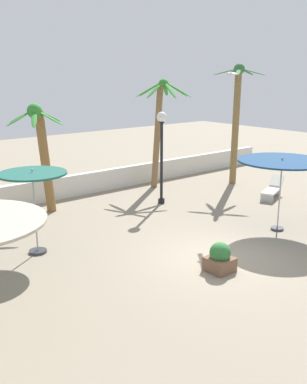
# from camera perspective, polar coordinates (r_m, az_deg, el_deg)

# --- Properties ---
(ground_plane) EXTENTS (56.00, 56.00, 0.00)m
(ground_plane) POSITION_cam_1_polar(r_m,az_deg,el_deg) (13.79, 8.37, -8.23)
(ground_plane) COLOR gray
(boundary_wall) EXTENTS (25.20, 0.30, 0.97)m
(boundary_wall) POSITION_cam_1_polar(r_m,az_deg,el_deg) (20.36, -10.45, 0.77)
(boundary_wall) COLOR silver
(boundary_wall) RESTS_ON ground_plane
(patio_umbrella_0) EXTENTS (3.03, 3.03, 2.61)m
(patio_umbrella_0) POSITION_cam_1_polar(r_m,az_deg,el_deg) (15.91, 16.10, 3.55)
(patio_umbrella_0) COLOR #333338
(patio_umbrella_0) RESTS_ON ground_plane
(patio_umbrella_1) EXTENTS (2.04, 2.04, 2.66)m
(patio_umbrella_1) POSITION_cam_1_polar(r_m,az_deg,el_deg) (13.75, -15.14, 1.33)
(patio_umbrella_1) COLOR #333338
(patio_umbrella_1) RESTS_ON ground_plane
(palm_tree_0) EXTENTS (2.35, 2.41, 5.84)m
(palm_tree_0) POSITION_cam_1_polar(r_m,az_deg,el_deg) (22.39, 10.54, 9.94)
(palm_tree_0) COLOR olive
(palm_tree_0) RESTS_ON ground_plane
(palm_tree_1) EXTENTS (2.38, 2.22, 4.31)m
(palm_tree_1) POSITION_cam_1_polar(r_m,az_deg,el_deg) (17.79, -14.08, 5.76)
(palm_tree_1) COLOR brown
(palm_tree_1) RESTS_ON ground_plane
(palm_tree_2) EXTENTS (2.67, 2.61, 5.13)m
(palm_tree_2) POSITION_cam_1_polar(r_m,az_deg,el_deg) (21.45, 0.75, 9.21)
(palm_tree_2) COLOR brown
(palm_tree_2) RESTS_ON ground_plane
(lamp_post_2) EXTENTS (0.42, 0.42, 3.87)m
(lamp_post_2) POSITION_cam_1_polar(r_m,az_deg,el_deg) (18.54, 1.04, 6.24)
(lamp_post_2) COLOR black
(lamp_post_2) RESTS_ON ground_plane
(lounge_chair_0) EXTENTS (1.94, 1.19, 0.83)m
(lounge_chair_0) POSITION_cam_1_polar(r_m,az_deg,el_deg) (20.59, 14.96, 0.41)
(lounge_chair_0) COLOR #B7B7BC
(lounge_chair_0) RESTS_ON ground_plane
(seagull_0) EXTENTS (0.97, 1.12, 0.14)m
(seagull_0) POSITION_cam_1_polar(r_m,az_deg,el_deg) (17.40, 10.11, 14.64)
(seagull_0) COLOR white
(planter) EXTENTS (0.70, 0.70, 0.85)m
(planter) POSITION_cam_1_polar(r_m,az_deg,el_deg) (12.76, 8.47, -8.35)
(planter) COLOR brown
(planter) RESTS_ON ground_plane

